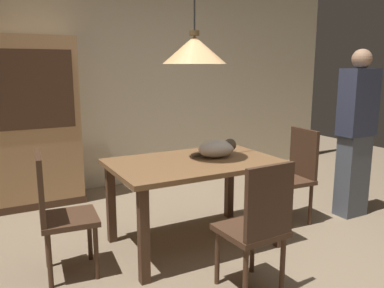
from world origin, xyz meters
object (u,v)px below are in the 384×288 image
object	(u,v)px
chair_near_front	(258,223)
chair_right_side	(295,171)
dining_table	(194,172)
chair_left_side	(57,210)
cat_sleeping	(218,148)
pendant_lamp	(194,50)
person_standing	(356,134)
hutch_bookcase	(26,127)

from	to	relation	value
chair_near_front	chair_right_side	size ratio (longest dim) A/B	1.00
dining_table	chair_left_side	bearing A→B (deg)	179.61
cat_sleeping	chair_near_front	bearing A→B (deg)	-104.95
cat_sleeping	pendant_lamp	xyz separation A→B (m)	(-0.24, -0.02, 0.84)
dining_table	pendant_lamp	bearing A→B (deg)	126.87
chair_right_side	chair_near_front	bearing A→B (deg)	-142.16
chair_left_side	person_standing	distance (m)	2.93
dining_table	chair_left_side	distance (m)	1.14
dining_table	cat_sleeping	distance (m)	0.30
chair_near_front	pendant_lamp	xyz separation A→B (m)	(-0.00, 0.88, 1.15)
chair_near_front	cat_sleeping	size ratio (longest dim) A/B	2.38
hutch_bookcase	person_standing	size ratio (longest dim) A/B	1.09
pendant_lamp	hutch_bookcase	xyz separation A→B (m)	(-1.14, 1.73, -0.77)
dining_table	chair_right_side	world-z (taller)	chair_right_side
chair_right_side	person_standing	world-z (taller)	person_standing
chair_near_front	person_standing	bearing A→B (deg)	22.00
person_standing	chair_left_side	bearing A→B (deg)	176.65
chair_near_front	hutch_bookcase	world-z (taller)	hutch_bookcase
chair_right_side	hutch_bookcase	distance (m)	2.88
chair_near_front	chair_right_side	world-z (taller)	same
dining_table	chair_near_front	xyz separation A→B (m)	(0.00, -0.88, -0.14)
cat_sleeping	hutch_bookcase	world-z (taller)	hutch_bookcase
chair_left_side	hutch_bookcase	size ratio (longest dim) A/B	0.50
chair_right_side	chair_left_side	world-z (taller)	same
hutch_bookcase	person_standing	distance (m)	3.48
chair_near_front	chair_left_side	xyz separation A→B (m)	(-1.13, 0.89, 0.00)
dining_table	person_standing	world-z (taller)	person_standing
chair_near_front	chair_right_side	xyz separation A→B (m)	(1.12, 0.87, 0.00)
chair_near_front	dining_table	bearing A→B (deg)	90.24
chair_left_side	hutch_bookcase	xyz separation A→B (m)	(-0.01, 1.73, 0.38)
chair_right_side	pendant_lamp	bearing A→B (deg)	179.76
chair_left_side	dining_table	bearing A→B (deg)	-0.39
dining_table	chair_near_front	world-z (taller)	chair_near_front
pendant_lamp	person_standing	xyz separation A→B (m)	(1.77, -0.16, -0.80)
cat_sleeping	pendant_lamp	bearing A→B (deg)	-174.93
hutch_bookcase	chair_right_side	bearing A→B (deg)	-37.49
chair_right_side	person_standing	distance (m)	0.75
pendant_lamp	hutch_bookcase	world-z (taller)	pendant_lamp
hutch_bookcase	person_standing	world-z (taller)	hutch_bookcase
dining_table	cat_sleeping	size ratio (longest dim) A/B	3.58
chair_near_front	person_standing	size ratio (longest dim) A/B	0.55
chair_left_side	pendant_lamp	distance (m)	1.61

